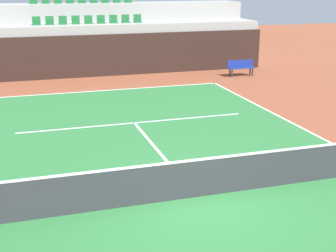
# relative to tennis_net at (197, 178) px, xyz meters

# --- Properties ---
(ground_plane) EXTENTS (80.00, 80.00, 0.00)m
(ground_plane) POSITION_rel_tennis_net_xyz_m (0.00, 0.00, -0.51)
(ground_plane) COLOR brown
(court_surface) EXTENTS (11.00, 24.00, 0.01)m
(court_surface) POSITION_rel_tennis_net_xyz_m (0.00, 0.00, -0.50)
(court_surface) COLOR #2D7238
(court_surface) RESTS_ON ground_plane
(baseline_far) EXTENTS (11.00, 0.10, 0.00)m
(baseline_far) POSITION_rel_tennis_net_xyz_m (0.00, 11.95, -0.50)
(baseline_far) COLOR white
(baseline_far) RESTS_ON court_surface
(service_line_far) EXTENTS (8.26, 0.10, 0.00)m
(service_line_far) POSITION_rel_tennis_net_xyz_m (0.00, 6.40, -0.50)
(service_line_far) COLOR white
(service_line_far) RESTS_ON court_surface
(centre_service_line) EXTENTS (0.10, 6.40, 0.00)m
(centre_service_line) POSITION_rel_tennis_net_xyz_m (0.00, 3.20, -0.50)
(centre_service_line) COLOR white
(centre_service_line) RESTS_ON court_surface
(back_wall) EXTENTS (19.35, 0.30, 2.21)m
(back_wall) POSITION_rel_tennis_net_xyz_m (0.00, 15.54, 0.60)
(back_wall) COLOR black
(back_wall) RESTS_ON ground_plane
(stands_tier_lower) EXTENTS (19.35, 2.40, 2.67)m
(stands_tier_lower) POSITION_rel_tennis_net_xyz_m (0.00, 16.89, 0.83)
(stands_tier_lower) COLOR #9E9E99
(stands_tier_lower) RESTS_ON ground_plane
(stands_tier_upper) EXTENTS (19.35, 2.40, 3.66)m
(stands_tier_upper) POSITION_rel_tennis_net_xyz_m (0.00, 19.29, 1.32)
(stands_tier_upper) COLOR #9E9E99
(stands_tier_upper) RESTS_ON ground_plane
(seating_row_lower) EXTENTS (5.99, 0.44, 0.44)m
(seating_row_lower) POSITION_rel_tennis_net_xyz_m (0.00, 16.98, 2.29)
(seating_row_lower) COLOR #1E6633
(seating_row_lower) RESTS_ON stands_tier_lower
(seating_row_upper) EXTENTS (5.99, 0.44, 0.44)m
(seating_row_upper) POSITION_rel_tennis_net_xyz_m (0.00, 19.38, 3.27)
(seating_row_upper) COLOR #1E6633
(seating_row_upper) RESTS_ON stands_tier_upper
(tennis_net) EXTENTS (11.08, 0.08, 1.07)m
(tennis_net) POSITION_rel_tennis_net_xyz_m (0.00, 0.00, 0.00)
(tennis_net) COLOR black
(tennis_net) RESTS_ON court_surface
(player_bench) EXTENTS (1.50, 0.40, 0.85)m
(player_bench) POSITION_rel_tennis_net_xyz_m (7.54, 13.33, -0.00)
(player_bench) COLOR navy
(player_bench) RESTS_ON ground_plane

